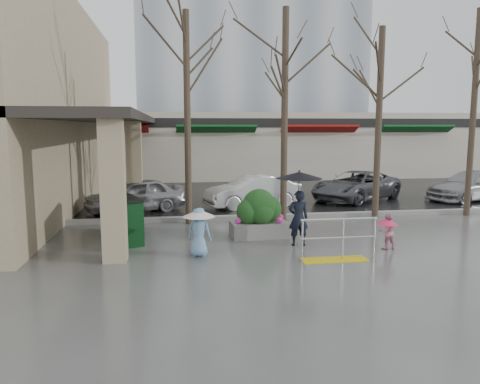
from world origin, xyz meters
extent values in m
plane|color=#51514F|center=(0.00, 0.00, 0.00)|extent=(120.00, 120.00, 0.00)
cube|color=black|center=(0.00, 22.00, 0.01)|extent=(120.00, 36.00, 0.01)
cube|color=gray|center=(0.00, 4.00, 0.07)|extent=(120.00, 0.30, 0.15)
cube|color=tan|center=(-9.00, 8.00, 4.00)|extent=(6.00, 18.00, 8.00)
cube|color=#2D2823|center=(-4.80, 8.00, 3.62)|extent=(2.80, 18.00, 0.25)
cube|color=tan|center=(-3.90, -0.50, 1.75)|extent=(0.55, 0.55, 3.50)
cube|color=tan|center=(-3.90, 6.00, 1.75)|extent=(0.55, 0.55, 3.50)
cube|color=beige|center=(2.00, 18.00, 2.00)|extent=(34.00, 6.00, 4.00)
cube|color=maroon|center=(-6.00, 15.10, 2.85)|extent=(4.50, 1.68, 0.87)
cube|color=#0F4C1E|center=(0.00, 15.10, 2.85)|extent=(4.50, 1.68, 0.87)
cube|color=maroon|center=(6.00, 15.10, 2.85)|extent=(4.50, 1.68, 0.87)
cube|color=#0F4C1E|center=(12.00, 15.10, 2.85)|extent=(4.50, 1.68, 0.87)
cube|color=black|center=(2.00, 15.10, 3.40)|extent=(34.00, 0.35, 0.50)
cube|color=#8C99A8|center=(4.00, 30.00, 12.50)|extent=(18.00, 12.00, 25.00)
cube|color=yellow|center=(1.30, -1.20, 0.01)|extent=(1.60, 0.50, 0.02)
cylinder|color=silver|center=(0.50, -1.20, 0.50)|extent=(0.05, 0.05, 1.00)
cylinder|color=silver|center=(1.50, -1.20, 0.50)|extent=(0.05, 0.05, 1.00)
cylinder|color=silver|center=(2.30, -1.20, 0.50)|extent=(0.05, 0.05, 1.00)
cylinder|color=silver|center=(1.40, -1.20, 1.00)|extent=(1.90, 0.06, 0.06)
cylinder|color=silver|center=(1.40, -1.20, 0.55)|extent=(1.90, 0.04, 0.04)
cylinder|color=#382B21|center=(-2.00, 3.60, 3.40)|extent=(0.22, 0.22, 6.80)
cylinder|color=#382B21|center=(1.20, 3.60, 3.50)|extent=(0.22, 0.22, 7.00)
cylinder|color=#382B21|center=(4.50, 3.60, 3.25)|extent=(0.22, 0.22, 6.50)
cylinder|color=#382B21|center=(8.00, 3.60, 3.60)|extent=(0.22, 0.22, 7.20)
imported|color=black|center=(0.81, 0.30, 0.75)|extent=(0.55, 0.37, 1.50)
cylinder|color=black|center=(0.81, 0.30, 1.53)|extent=(0.02, 0.02, 0.95)
cone|color=black|center=(0.81, 0.30, 1.91)|extent=(1.24, 1.24, 0.18)
sphere|color=black|center=(0.81, 0.30, 2.02)|extent=(0.05, 0.05, 0.05)
imported|color=pink|center=(3.00, -0.42, 0.47)|extent=(0.49, 0.40, 0.93)
cylinder|color=black|center=(3.00, -0.42, 0.64)|extent=(0.02, 0.02, 0.40)
cone|color=#FF2861|center=(3.00, -0.42, 0.75)|extent=(0.55, 0.55, 0.18)
sphere|color=black|center=(3.00, -0.42, 0.86)|extent=(0.05, 0.05, 0.05)
imported|color=#72A1CB|center=(-1.89, -0.40, 0.61)|extent=(0.70, 0.58, 1.22)
cylinder|color=black|center=(-1.89, -0.40, 0.89)|extent=(0.02, 0.02, 0.57)
cone|color=white|center=(-1.89, -0.40, 1.09)|extent=(0.80, 0.80, 0.18)
sphere|color=black|center=(-1.89, -0.40, 1.20)|extent=(0.05, 0.05, 0.05)
cube|color=gray|center=(-0.06, 1.38, 0.23)|extent=(1.67, 0.91, 0.45)
ellipsoid|color=#143E15|center=(-0.06, 1.38, 0.90)|extent=(0.99, 0.89, 1.04)
sphere|color=#143E15|center=(-0.37, 1.29, 0.77)|extent=(0.71, 0.71, 0.71)
sphere|color=#143E15|center=(0.26, 1.51, 0.79)|extent=(0.75, 0.75, 0.75)
cube|color=#0C3616|center=(-3.60, 0.88, 0.59)|extent=(0.63, 0.63, 1.19)
cube|color=black|center=(-3.60, 0.88, 1.24)|extent=(0.67, 0.67, 0.09)
cube|color=black|center=(-3.82, 1.43, 0.59)|extent=(0.63, 0.63, 1.19)
cube|color=black|center=(-3.82, 1.43, 1.24)|extent=(0.67, 0.67, 0.09)
cube|color=#0E3E21|center=(-4.04, 1.98, 0.59)|extent=(0.63, 0.63, 1.19)
cube|color=black|center=(-4.04, 1.98, 1.24)|extent=(0.67, 0.67, 0.09)
cube|color=black|center=(-4.26, 2.53, 0.59)|extent=(0.63, 0.63, 1.19)
cube|color=black|center=(-4.26, 2.53, 1.24)|extent=(0.67, 0.67, 0.09)
imported|color=#A5A4A9|center=(-3.92, 6.07, 0.63)|extent=(3.98, 2.62, 1.26)
imported|color=silver|center=(0.64, 6.52, 0.63)|extent=(4.04, 2.36, 1.26)
imported|color=#55565C|center=(5.37, 7.49, 0.63)|extent=(4.92, 4.30, 1.26)
imported|color=#9D9DA1|center=(10.41, 6.89, 0.63)|extent=(4.67, 2.94, 1.26)
camera|label=1|loc=(-2.53, -11.67, 3.20)|focal=35.00mm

